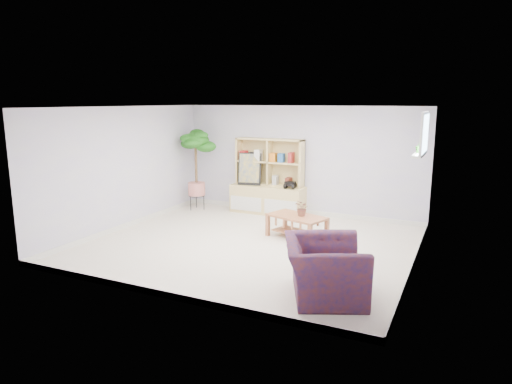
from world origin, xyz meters
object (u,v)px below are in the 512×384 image
at_px(coffee_table, 297,227).
at_px(armchair, 325,265).
at_px(storage_unit, 268,177).
at_px(floor_tree, 196,170).

height_order(coffee_table, armchair, armchair).
distance_m(storage_unit, coffee_table, 2.09).
xyz_separation_m(floor_tree, armchair, (4.11, -3.43, -0.51)).
bearing_deg(armchair, floor_tree, 26.50).
relative_size(storage_unit, armchair, 1.47).
relative_size(coffee_table, floor_tree, 0.56).
distance_m(floor_tree, armchair, 5.38).
xyz_separation_m(storage_unit, coffee_table, (1.26, -1.54, -0.62)).
bearing_deg(storage_unit, coffee_table, -50.63).
relative_size(coffee_table, armchair, 0.92).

